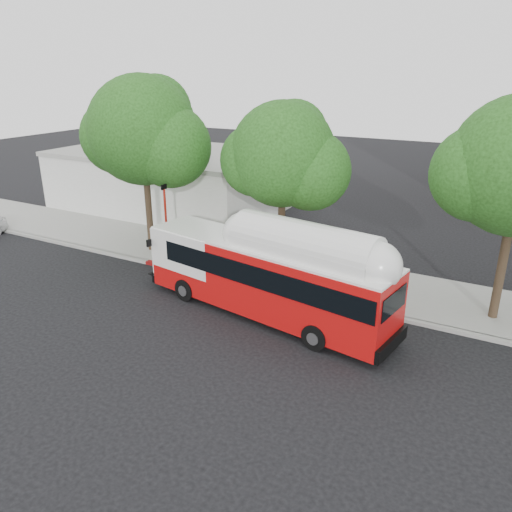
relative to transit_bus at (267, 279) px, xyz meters
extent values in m
plane|color=black|center=(-0.43, -1.66, -1.68)|extent=(120.00, 120.00, 0.00)
cube|color=gray|center=(-0.43, 4.84, -1.61)|extent=(60.00, 5.00, 0.15)
cube|color=gray|center=(-0.43, 2.24, -1.61)|extent=(60.00, 0.30, 0.15)
cube|color=maroon|center=(-3.43, 2.24, -1.60)|extent=(10.00, 0.32, 0.16)
cylinder|color=#2D2116|center=(-9.43, 3.84, 1.36)|extent=(0.36, 0.36, 6.08)
sphere|color=#1C3E11|center=(-9.43, 3.84, 5.16)|extent=(5.80, 5.80, 5.80)
sphere|color=#1C3E11|center=(-7.83, 4.04, 4.40)|extent=(4.35, 4.35, 4.35)
cylinder|color=#2D2116|center=(-1.43, 4.34, 1.04)|extent=(0.36, 0.36, 5.44)
sphere|color=#1C3E11|center=(-1.43, 4.34, 4.44)|extent=(5.00, 5.00, 5.00)
sphere|color=#1C3E11|center=(-0.05, 4.54, 3.76)|extent=(3.75, 3.75, 3.75)
cylinder|color=#2D2116|center=(8.57, 4.14, 1.20)|extent=(0.36, 0.36, 5.76)
cube|color=silver|center=(-14.43, 12.34, 0.32)|extent=(16.00, 10.00, 4.00)
cube|color=gray|center=(-14.43, 12.34, 2.42)|extent=(16.20, 10.20, 0.30)
cube|color=red|center=(-0.08, 0.01, 0.01)|extent=(11.55, 4.31, 2.73)
cube|color=black|center=(0.38, -0.06, 0.58)|extent=(10.45, 4.17, 0.89)
cube|color=white|center=(-0.08, 0.01, 1.42)|extent=(11.54, 4.23, 0.09)
cube|color=white|center=(1.77, -0.30, 1.66)|extent=(6.26, 2.87, 0.52)
cube|color=black|center=(-6.17, 1.05, -1.21)|extent=(1.03, 1.80, 0.06)
imported|color=navy|center=(-6.17, 1.05, -0.76)|extent=(0.83, 1.69, 0.85)
cylinder|color=#AF1F12|center=(-7.27, 2.62, 0.40)|extent=(0.12, 0.12, 4.16)
cube|color=black|center=(-7.27, 2.62, 2.58)|extent=(0.05, 0.42, 0.26)
camera|label=1|loc=(8.73, -17.05, 8.28)|focal=35.00mm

